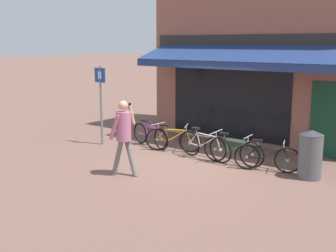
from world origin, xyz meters
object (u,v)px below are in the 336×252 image
bicycle_purple (150,135)px  bicycle_green (233,151)px  pedestrian_adult (124,130)px  bicycle_orange (173,139)px  bicycle_silver (204,146)px  bicycle_black (267,157)px  litter_bin (310,154)px  parking_sign (101,97)px

bicycle_purple → bicycle_green: (2.95, -0.14, 0.01)m
bicycle_purple → bicycle_green: bicycle_green is taller
bicycle_purple → pedestrian_adult: 3.00m
bicycle_orange → bicycle_silver: (1.20, -0.16, 0.03)m
bicycle_silver → bicycle_black: bicycle_silver is taller
bicycle_black → bicycle_green: bearing=161.0°
bicycle_black → litter_bin: (1.03, 0.11, 0.23)m
parking_sign → bicycle_purple: bearing=26.9°
bicycle_purple → bicycle_silver: bicycle_silver is taller
bicycle_black → pedestrian_adult: size_ratio=0.85×
bicycle_purple → litter_bin: size_ratio=1.46×
bicycle_orange → parking_sign: 2.63m
pedestrian_adult → parking_sign: size_ratio=0.75×
bicycle_silver → pedestrian_adult: 2.59m
bicycle_silver → litter_bin: (2.83, 0.17, 0.19)m
bicycle_purple → parking_sign: size_ratio=0.69×
bicycle_green → pedestrian_adult: (-1.59, -2.41, 0.75)m
bicycle_orange → parking_sign: (-2.28, -0.67, 1.13)m
bicycle_green → bicycle_black: 0.95m
parking_sign → litter_bin: bearing=6.1°
pedestrian_adult → litter_bin: bearing=30.7°
bicycle_orange → bicycle_silver: size_ratio=0.85×
bicycle_purple → parking_sign: 1.92m
bicycle_black → pedestrian_adult: bearing=-155.9°
bicycle_green → bicycle_orange: bearing=173.2°
bicycle_silver → litter_bin: 2.84m
bicycle_black → parking_sign: parking_sign is taller
bicycle_black → pedestrian_adult: pedestrian_adult is taller
bicycle_purple → pedestrian_adult: bearing=-49.2°
bicycle_orange → parking_sign: parking_sign is taller
bicycle_orange → bicycle_black: 3.00m
pedestrian_adult → bicycle_green: bearing=51.9°
bicycle_purple → litter_bin: litter_bin is taller
parking_sign → bicycle_black: bearing=6.1°
parking_sign → bicycle_orange: bearing=16.4°
bicycle_orange → litter_bin: size_ratio=1.33×
bicycle_purple → pedestrian_adult: pedestrian_adult is taller
bicycle_orange → pedestrian_adult: 2.68m
bicycle_silver → bicycle_black: size_ratio=1.16×
bicycle_silver → pedestrian_adult: pedestrian_adult is taller
pedestrian_adult → parking_sign: (-2.74, 1.86, 0.37)m
pedestrian_adult → parking_sign: bearing=141.2°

